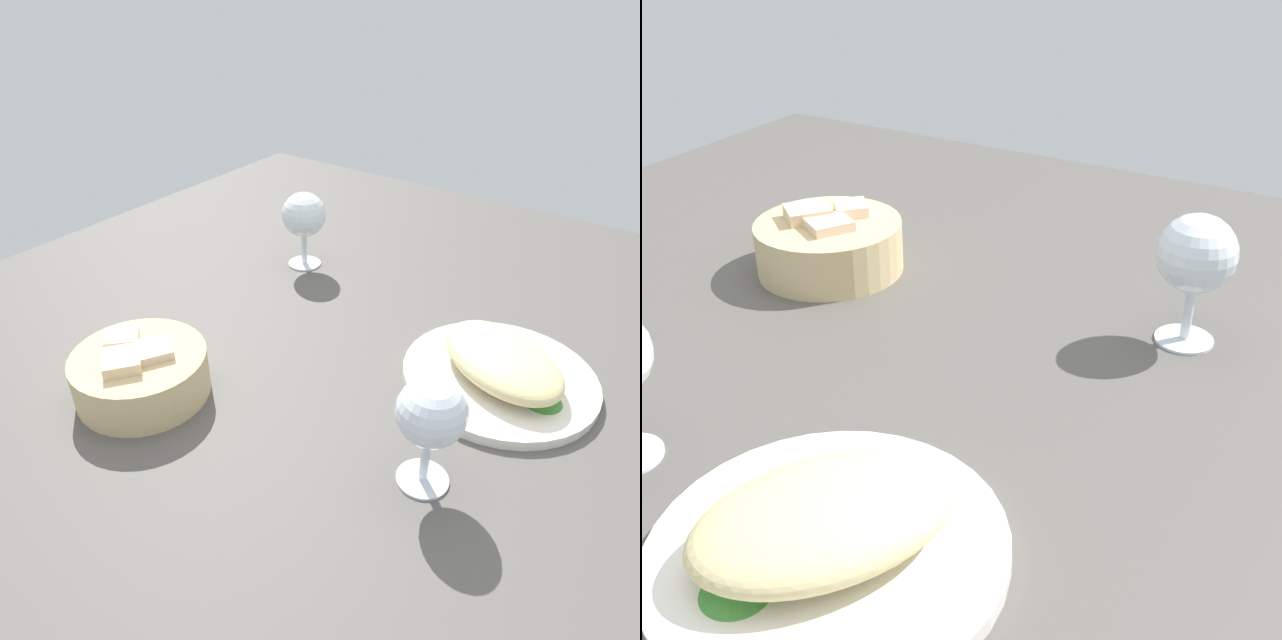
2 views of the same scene
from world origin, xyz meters
TOP-DOWN VIEW (x-y plane):
  - ground_plane at (0.00, 0.00)cm, footprint 140.00×140.00cm
  - plate at (-17.86, -7.65)cm, footprint 25.29×25.29cm
  - omelette at (-17.86, -7.65)cm, footprint 22.35×20.30cm
  - lettuce_garnish at (-24.28, -5.32)cm, footprint 4.80×4.80cm
  - bread_basket at (18.77, 21.11)cm, footprint 17.02×17.02cm
  - wine_glass_near at (23.56, -19.96)cm, footprint 7.77×7.77cm

SIDE VIEW (x-z plane):
  - ground_plane at x=0.00cm, z-range -2.00..0.00cm
  - plate at x=-17.86cm, z-range 0.00..1.40cm
  - lettuce_garnish at x=-24.28cm, z-range 1.40..2.83cm
  - bread_basket at x=18.77cm, z-range -0.50..6.97cm
  - omelette at x=-17.86cm, z-range 1.40..5.87cm
  - wine_glass_near at x=23.56cm, z-range 2.41..15.92cm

